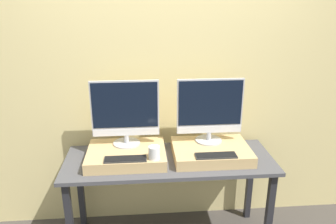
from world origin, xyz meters
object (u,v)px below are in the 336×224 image
at_px(mug, 154,153).
at_px(keyboard_left, 125,159).
at_px(keyboard_right, 216,155).
at_px(monitor_left, 125,112).
at_px(monitor_right, 210,110).

bearing_deg(mug, keyboard_left, 180.00).
bearing_deg(keyboard_left, keyboard_right, 0.00).
relative_size(monitor_left, monitor_right, 1.00).
relative_size(monitor_left, keyboard_left, 1.72).
distance_m(keyboard_left, mug, 0.21).
bearing_deg(monitor_right, mug, -148.86).
xyz_separation_m(keyboard_left, keyboard_right, (0.67, 0.00, 0.00)).
relative_size(mug, monitor_right, 0.19).
xyz_separation_m(mug, keyboard_right, (0.46, 0.00, -0.04)).
xyz_separation_m(keyboard_left, monitor_right, (0.67, 0.28, 0.27)).
height_order(monitor_left, mug, monitor_left).
relative_size(keyboard_left, mug, 3.12).
xyz_separation_m(mug, monitor_right, (0.46, 0.28, 0.22)).
bearing_deg(keyboard_left, monitor_right, 22.50).
relative_size(keyboard_left, keyboard_right, 1.00).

